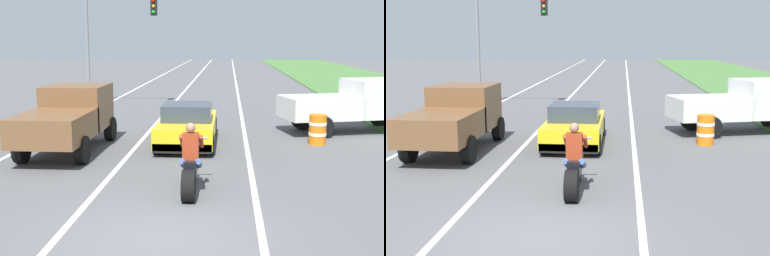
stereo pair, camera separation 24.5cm
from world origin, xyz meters
TOP-DOWN VIEW (x-y plane):
  - ground_plane at (0.00, 0.00)m, footprint 160.00×160.00m
  - lane_stripe_left_solid at (-5.40, 20.00)m, footprint 0.14×120.00m
  - lane_stripe_right_solid at (1.80, 20.00)m, footprint 0.14×120.00m
  - lane_stripe_centre_dashed at (-1.80, 20.00)m, footprint 0.14×120.00m
  - motorcycle_with_rider at (0.35, 2.60)m, footprint 0.70×2.21m
  - sports_car_yellow at (-0.16, 7.93)m, footprint 1.84×4.30m
  - pickup_truck_left_lane_brown at (-3.76, 6.65)m, footprint 2.02×4.80m
  - pickup_truck_right_shoulder_white at (5.84, 10.54)m, footprint 5.14×3.14m
  - traffic_light_mast_near at (-4.93, 17.10)m, footprint 3.99×0.34m
  - construction_barrel_nearest at (4.15, 8.20)m, footprint 0.58×0.58m
  - construction_barrel_mid at (4.32, 11.20)m, footprint 0.58×0.58m

SIDE VIEW (x-z plane):
  - ground_plane at x=0.00m, z-range 0.00..0.00m
  - lane_stripe_left_solid at x=-5.40m, z-range 0.00..0.01m
  - lane_stripe_right_solid at x=1.80m, z-range 0.00..0.01m
  - lane_stripe_centre_dashed at x=-1.80m, z-range 0.00..0.01m
  - construction_barrel_nearest at x=4.15m, z-range 0.00..1.00m
  - construction_barrel_mid at x=4.32m, z-range 0.00..1.00m
  - motorcycle_with_rider at x=0.35m, z-range -0.22..1.40m
  - sports_car_yellow at x=-0.16m, z-range -0.05..1.31m
  - pickup_truck_left_lane_brown at x=-3.76m, z-range 0.12..2.10m
  - pickup_truck_right_shoulder_white at x=5.84m, z-range 0.12..2.10m
  - traffic_light_mast_near at x=-4.93m, z-range 0.95..6.95m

